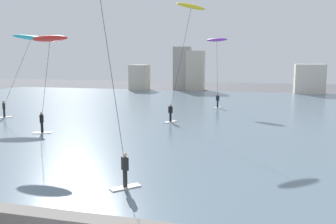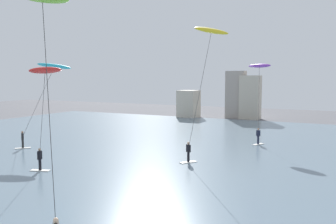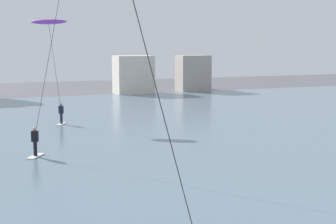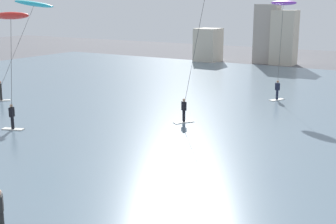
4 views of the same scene
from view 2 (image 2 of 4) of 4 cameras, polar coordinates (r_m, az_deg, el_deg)
name	(u,v)px [view 2 (image 2 of 4)]	position (r m, az deg, el deg)	size (l,w,h in m)	color
water_bay	(250,156)	(33.18, 12.29, -6.54)	(84.00, 52.00, 0.10)	slate
far_shore_buildings	(316,105)	(59.32, 21.51, 1.06)	(41.44, 5.31, 7.76)	beige
kitesurfer_cyan	(52,71)	(38.38, -17.15, 5.96)	(4.09, 4.37, 8.26)	silver
kitesurfer_purple	(259,73)	(39.75, 13.63, 5.69)	(3.04, 3.72, 8.10)	silver
kitesurfer_lime	(44,23)	(16.06, -18.26, 12.61)	(3.98, 2.79, 10.34)	silver
kitesurfer_red	(44,82)	(26.52, -18.20, 4.27)	(3.70, 1.79, 7.49)	silver
kitesurfer_yellow	(208,49)	(28.57, 6.05, 9.47)	(3.72, 1.87, 10.58)	silver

